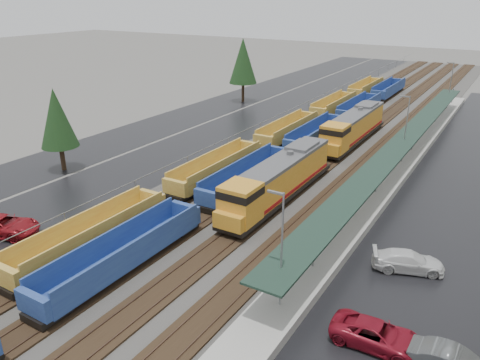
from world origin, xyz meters
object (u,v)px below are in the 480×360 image
object	(u,v)px
locomotive_lead	(277,180)
parked_car_east_b	(377,335)
well_string_blue	(249,177)
well_string_yellow	(217,169)
parked_car_east_c	(408,261)
parked_car_west_c	(3,226)
locomotive_trail	(353,127)

from	to	relation	value
locomotive_lead	parked_car_east_b	bearing A→B (deg)	-46.57
locomotive_lead	well_string_blue	size ratio (longest dim) A/B	0.16
well_string_blue	parked_car_east_b	world-z (taller)	well_string_blue
locomotive_lead	well_string_yellow	world-z (taller)	locomotive_lead
well_string_blue	parked_car_east_c	xyz separation A→B (m)	(17.00, -7.09, -0.47)
parked_car_west_c	well_string_yellow	bearing A→B (deg)	-44.71
well_string_blue	parked_car_east_c	bearing A→B (deg)	-22.64
locomotive_trail	parked_car_east_c	size ratio (longest dim) A/B	3.78
well_string_yellow	locomotive_lead	bearing A→B (deg)	-14.13
well_string_blue	parked_car_east_c	distance (m)	18.42
parked_car_east_c	well_string_blue	bearing A→B (deg)	47.03
well_string_blue	parked_car_west_c	xyz separation A→B (m)	(-11.95, -18.58, -0.38)
locomotive_trail	well_string_yellow	bearing A→B (deg)	-112.85
well_string_blue	parked_car_east_b	bearing A→B (deg)	-42.32
locomotive_lead	parked_car_west_c	bearing A→B (deg)	-133.37
parked_car_east_b	locomotive_trail	bearing A→B (deg)	19.12
locomotive_lead	well_string_yellow	distance (m)	8.32
locomotive_lead	well_string_blue	xyz separation A→B (m)	(-4.00, 1.70, -1.07)
locomotive_lead	locomotive_trail	world-z (taller)	same
locomotive_trail	parked_car_east_c	bearing A→B (deg)	-63.78
well_string_yellow	parked_car_east_c	bearing A→B (deg)	-19.41
locomotive_lead	parked_car_east_b	world-z (taller)	locomotive_lead
locomotive_lead	locomotive_trail	size ratio (longest dim) A/B	1.00
well_string_yellow	parked_car_east_b	bearing A→B (deg)	-37.02
locomotive_lead	locomotive_trail	bearing A→B (deg)	90.00
locomotive_lead	well_string_yellow	bearing A→B (deg)	165.87
locomotive_trail	parked_car_west_c	world-z (taller)	locomotive_trail
parked_car_east_b	parked_car_east_c	distance (m)	8.66
well_string_yellow	well_string_blue	size ratio (longest dim) A/B	0.98
well_string_blue	locomotive_lead	bearing A→B (deg)	-23.05
well_string_yellow	parked_car_east_c	world-z (taller)	well_string_yellow
well_string_yellow	parked_car_west_c	size ratio (longest dim) A/B	20.12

